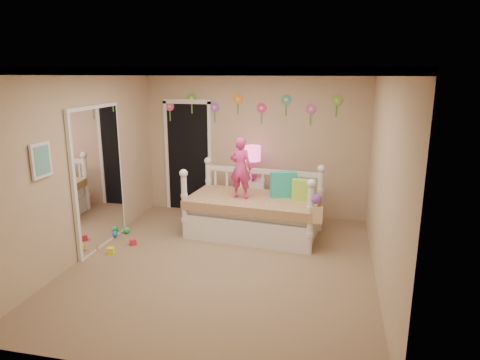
% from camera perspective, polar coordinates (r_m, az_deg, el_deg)
% --- Properties ---
extents(floor, '(4.00, 4.50, 0.01)m').
position_cam_1_polar(floor, '(6.01, -2.21, -11.10)').
color(floor, '#7F684C').
rests_on(floor, ground).
extents(ceiling, '(4.00, 4.50, 0.01)m').
position_cam_1_polar(ceiling, '(5.43, -2.48, 14.54)').
color(ceiling, white).
rests_on(ceiling, floor).
extents(back_wall, '(4.00, 0.01, 2.60)m').
position_cam_1_polar(back_wall, '(7.73, 1.92, 4.79)').
color(back_wall, tan).
rests_on(back_wall, floor).
extents(left_wall, '(0.01, 4.50, 2.60)m').
position_cam_1_polar(left_wall, '(6.37, -20.01, 1.88)').
color(left_wall, tan).
rests_on(left_wall, floor).
extents(right_wall, '(0.01, 4.50, 2.60)m').
position_cam_1_polar(right_wall, '(5.43, 18.53, -0.04)').
color(right_wall, tan).
rests_on(right_wall, floor).
extents(crown_molding, '(4.00, 4.50, 0.06)m').
position_cam_1_polar(crown_molding, '(5.43, -2.47, 14.23)').
color(crown_molding, white).
rests_on(crown_molding, ceiling).
extents(daybed, '(2.17, 1.32, 1.12)m').
position_cam_1_polar(daybed, '(6.85, 1.83, -2.79)').
color(daybed, white).
rests_on(daybed, floor).
extents(pillow_turquoise, '(0.43, 0.27, 0.41)m').
position_cam_1_polar(pillow_turquoise, '(6.83, 5.78, -0.59)').
color(pillow_turquoise, '#23AFA7').
rests_on(pillow_turquoise, daybed).
extents(pillow_lime, '(0.35, 0.15, 0.33)m').
position_cam_1_polar(pillow_lime, '(6.69, 8.41, -1.34)').
color(pillow_lime, '#A7E044').
rests_on(pillow_lime, daybed).
extents(child, '(0.38, 0.28, 0.96)m').
position_cam_1_polar(child, '(6.68, 0.08, 1.60)').
color(child, '#E03287').
rests_on(child, daybed).
extents(nightstand, '(0.45, 0.36, 0.71)m').
position_cam_1_polar(nightstand, '(7.62, 1.63, -2.65)').
color(nightstand, white).
rests_on(nightstand, floor).
extents(table_lamp, '(0.28, 0.28, 0.61)m').
position_cam_1_polar(table_lamp, '(7.43, 1.67, 2.97)').
color(table_lamp, '#E41E8F').
rests_on(table_lamp, nightstand).
extents(closet_doorway, '(0.90, 0.04, 2.07)m').
position_cam_1_polar(closet_doorway, '(8.08, -6.87, 3.21)').
color(closet_doorway, black).
rests_on(closet_doorway, back_wall).
extents(flower_decals, '(3.40, 0.02, 0.50)m').
position_cam_1_polar(flower_decals, '(7.65, 1.27, 9.53)').
color(flower_decals, '#B2668C').
rests_on(flower_decals, back_wall).
extents(mirror_closet, '(0.07, 1.30, 2.10)m').
position_cam_1_polar(mirror_closet, '(6.66, -18.18, 0.32)').
color(mirror_closet, white).
rests_on(mirror_closet, left_wall).
extents(wall_picture, '(0.05, 0.34, 0.42)m').
position_cam_1_polar(wall_picture, '(5.59, -24.83, 2.39)').
color(wall_picture, white).
rests_on(wall_picture, left_wall).
extents(hanging_bag, '(0.20, 0.16, 0.36)m').
position_cam_1_polar(hanging_bag, '(6.15, 9.89, -3.83)').
color(hanging_bag, beige).
rests_on(hanging_bag, daybed).
extents(toy_scatter, '(0.86, 1.33, 0.11)m').
position_cam_1_polar(toy_scatter, '(6.89, -14.92, -7.66)').
color(toy_scatter, '#996666').
rests_on(toy_scatter, floor).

